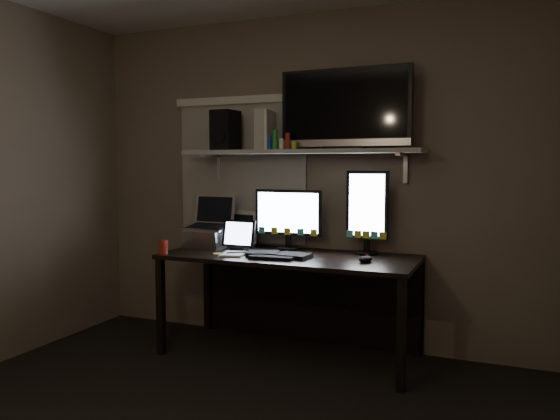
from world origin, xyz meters
The scene contains 18 objects.
back_wall centered at (0.00, 1.80, 1.25)m, with size 3.60×3.60×0.00m, color #6A5D4C.
window_blinds centered at (-0.55, 1.79, 1.30)m, with size 1.10×0.02×1.10m, color beige.
desk centered at (0.00, 1.55, 0.55)m, with size 1.80×0.75×0.73m.
wall_shelf centered at (0.00, 1.62, 1.46)m, with size 1.80×0.35×0.03m, color #AEAEA9.
monitor_landscape centered at (-0.10, 1.65, 0.96)m, with size 0.53×0.06×0.46m, color black.
monitor_portrait centered at (0.50, 1.67, 1.03)m, with size 0.30×0.06×0.61m, color black.
keyboard centered at (-0.04, 1.33, 0.74)m, with size 0.46×0.18×0.03m, color black.
mouse centered at (0.57, 1.35, 0.75)m, with size 0.08×0.12×0.04m, color black.
notepad centered at (-0.37, 1.28, 0.74)m, with size 0.15×0.22×0.01m, color silver.
tablet centered at (-0.41, 1.45, 0.85)m, with size 0.27×0.11×0.23m, color black.
file_sorter centered at (-0.50, 1.71, 0.86)m, with size 0.21×0.10×0.27m, color black.
laptop centered at (-0.71, 1.51, 0.93)m, with size 0.35×0.29×0.40m, color #B4B3B8.
cup centered at (-0.85, 1.12, 0.78)m, with size 0.07×0.07×0.10m, color maroon.
sticky_notes centered at (-0.40, 1.37, 0.73)m, with size 0.27×0.20×0.00m, color #C7CF38, non-canonical shape.
tv centered at (0.34, 1.65, 1.76)m, with size 0.95×0.17×0.57m, color black.
game_console centered at (-0.28, 1.65, 1.63)m, with size 0.08×0.25×0.30m, color silver.
speaker centered at (-0.60, 1.61, 1.63)m, with size 0.17×0.20×0.31m, color black.
bottles centered at (-0.14, 1.58, 1.55)m, with size 0.23×0.05×0.14m, color #A50F0C, non-canonical shape.
Camera 1 is at (1.41, -2.14, 1.37)m, focal length 35.00 mm.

